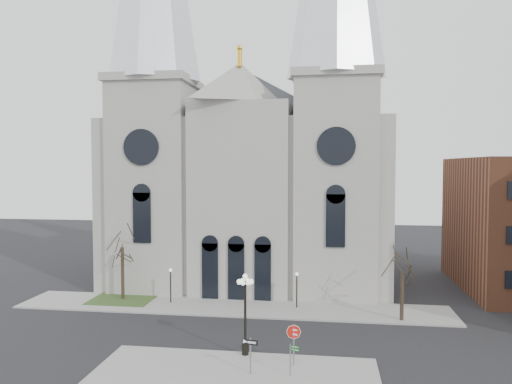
# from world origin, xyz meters

# --- Properties ---
(ground) EXTENTS (160.00, 160.00, 0.00)m
(ground) POSITION_xyz_m (0.00, 0.00, 0.00)
(ground) COLOR black
(ground) RESTS_ON ground
(sidewalk_near) EXTENTS (18.00, 10.00, 0.14)m
(sidewalk_near) POSITION_xyz_m (3.00, -5.00, 0.07)
(sidewalk_near) COLOR gray
(sidewalk_near) RESTS_ON ground
(sidewalk_far) EXTENTS (40.00, 6.00, 0.14)m
(sidewalk_far) POSITION_xyz_m (0.00, 11.00, 0.07)
(sidewalk_far) COLOR gray
(sidewalk_far) RESTS_ON ground
(grass_patch) EXTENTS (6.00, 5.00, 0.18)m
(grass_patch) POSITION_xyz_m (-11.00, 12.00, 0.09)
(grass_patch) COLOR #27421C
(grass_patch) RESTS_ON ground
(cathedral) EXTENTS (33.00, 26.66, 54.00)m
(cathedral) POSITION_xyz_m (0.00, 22.86, 18.48)
(cathedral) COLOR #A09E95
(cathedral) RESTS_ON ground
(tree_left) EXTENTS (3.20, 3.20, 7.50)m
(tree_left) POSITION_xyz_m (-11.00, 12.00, 5.58)
(tree_left) COLOR #2C2219
(tree_left) RESTS_ON ground
(tree_right) EXTENTS (3.20, 3.20, 6.00)m
(tree_right) POSITION_xyz_m (15.00, 9.00, 4.47)
(tree_right) COLOR #2C2219
(tree_right) RESTS_ON ground
(ped_lamp_left) EXTENTS (0.32, 0.32, 3.26)m
(ped_lamp_left) POSITION_xyz_m (-6.00, 11.50, 2.33)
(ped_lamp_left) COLOR black
(ped_lamp_left) RESTS_ON sidewalk_far
(ped_lamp_right) EXTENTS (0.32, 0.32, 3.26)m
(ped_lamp_right) POSITION_xyz_m (6.00, 11.50, 2.33)
(ped_lamp_right) COLOR black
(ped_lamp_right) RESTS_ON sidewalk_far
(stop_sign) EXTENTS (0.93, 0.32, 2.68)m
(stop_sign) POSITION_xyz_m (6.59, -1.79, 2.03)
(stop_sign) COLOR slate
(stop_sign) RESTS_ON sidewalk_near
(globe_lamp) EXTENTS (1.41, 1.41, 5.63)m
(globe_lamp) POSITION_xyz_m (3.16, -0.50, 3.68)
(globe_lamp) COLOR black
(globe_lamp) RESTS_ON sidewalk_near
(one_way_sign) EXTENTS (0.99, 0.24, 2.28)m
(one_way_sign) POSITION_xyz_m (4.00, -3.55, 1.67)
(one_way_sign) COLOR slate
(one_way_sign) RESTS_ON sidewalk_near
(street_name_sign) EXTENTS (0.63, 0.19, 1.99)m
(street_name_sign) POSITION_xyz_m (6.56, -3.52, 1.33)
(street_name_sign) COLOR slate
(street_name_sign) RESTS_ON sidewalk_near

